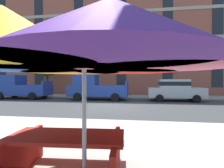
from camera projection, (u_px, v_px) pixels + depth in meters
The scene contains 9 objects.
ground_plane at pixel (108, 106), 11.46m from camera, with size 120.00×120.00×0.00m, color #38383A.
sidewalk_far at pixel (119, 96), 18.19m from camera, with size 56.00×3.60×0.12m, color gray.
apartment_building at pixel (125, 49), 26.19m from camera, with size 46.27×12.08×12.80m.
pickup_blue at pixel (20, 88), 16.44m from camera, with size 5.10×2.12×2.20m.
pickup_blue_midblock at pixel (96, 88), 15.37m from camera, with size 5.10×2.12×2.20m.
sedan_silver at pixel (175, 90), 14.39m from camera, with size 4.40×1.98×1.78m.
street_tree_left at pixel (45, 65), 19.46m from camera, with size 2.32×2.32×4.55m.
patio_umbrella at pixel (84, 49), 2.36m from camera, with size 3.72×3.45×2.38m.
picnic_table at pixel (67, 152), 2.80m from camera, with size 1.90×1.64×0.77m.
Camera 1 is at (1.92, -11.28, 1.61)m, focal length 28.24 mm.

